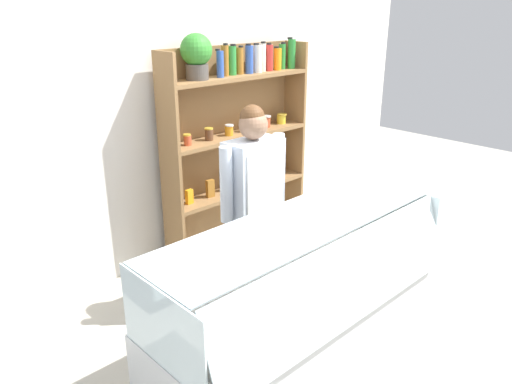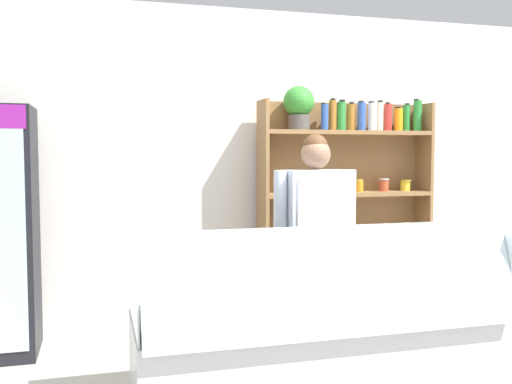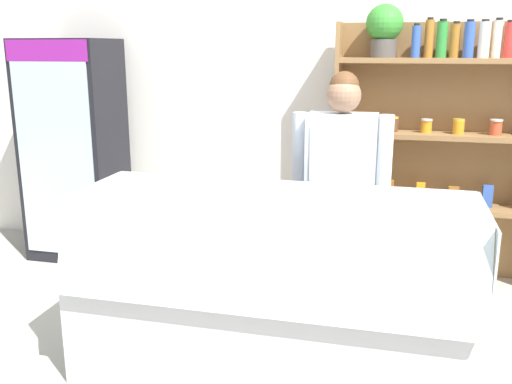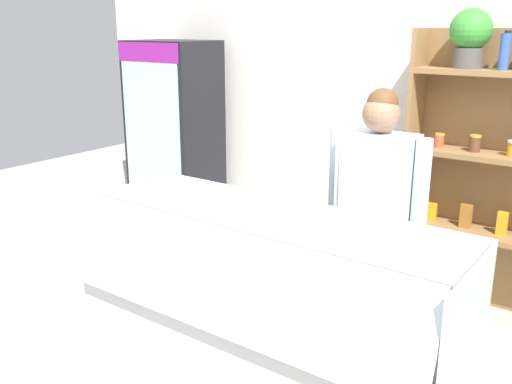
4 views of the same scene
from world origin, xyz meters
name	(u,v)px [view 2 (image 2 of 4)]	position (x,y,z in m)	size (l,w,h in m)	color
back_wall	(265,166)	(0.00, 1.96, 1.35)	(6.80, 0.10, 2.70)	white
shelving_unit	(340,186)	(0.62, 1.71, 1.17)	(1.55, 0.29, 2.03)	olive
deli_display_case	(316,354)	(-0.25, 0.07, 0.31)	(2.07, 0.80, 1.01)	silver
shop_clerk	(315,228)	(0.02, 0.79, 0.94)	(0.61, 0.25, 1.60)	#4C4233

